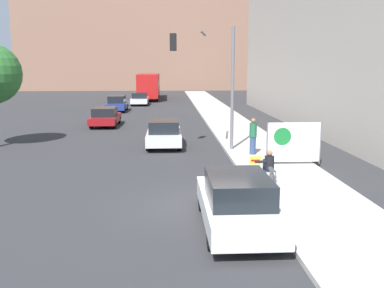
% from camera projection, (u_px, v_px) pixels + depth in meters
% --- Properties ---
extents(ground_plane, '(160.00, 160.00, 0.00)m').
position_uv_depth(ground_plane, '(213.00, 208.00, 13.04)').
color(ground_plane, '#303033').
extents(sidewalk_curb, '(3.41, 90.00, 0.14)m').
position_uv_depth(sidewalk_curb, '(238.00, 131.00, 27.94)').
color(sidewalk_curb, '#B7B2A8').
rests_on(sidewalk_curb, ground_plane).
extents(building_backdrop_right, '(10.00, 32.00, 14.11)m').
position_uv_depth(building_backdrop_right, '(354.00, 28.00, 31.98)').
color(building_backdrop_right, '#BCB2A3').
rests_on(building_backdrop_right, ground_plane).
extents(seated_protester, '(0.94, 0.77, 1.17)m').
position_uv_depth(seated_protester, '(269.00, 166.00, 15.21)').
color(seated_protester, '#474C56').
rests_on(seated_protester, sidewalk_curb).
extents(jogger_on_sidewalk, '(0.34, 0.34, 1.70)m').
position_uv_depth(jogger_on_sidewalk, '(276.00, 142.00, 18.56)').
color(jogger_on_sidewalk, '#756651').
rests_on(jogger_on_sidewalk, sidewalk_curb).
extents(pedestrian_behind, '(0.34, 0.34, 1.71)m').
position_uv_depth(pedestrian_behind, '(253.00, 136.00, 20.15)').
color(pedestrian_behind, '#334775').
rests_on(pedestrian_behind, sidewalk_curb).
extents(protest_banner, '(2.35, 0.06, 1.79)m').
position_uv_depth(protest_banner, '(293.00, 142.00, 18.07)').
color(protest_banner, slate).
rests_on(protest_banner, sidewalk_curb).
extents(traffic_light_pole, '(3.15, 2.92, 6.00)m').
position_uv_depth(traffic_light_pole, '(211.00, 68.00, 20.99)').
color(traffic_light_pole, slate).
rests_on(traffic_light_pole, sidewalk_curb).
extents(parked_car_curbside, '(1.83, 4.51, 1.46)m').
position_uv_depth(parked_car_curbside, '(237.00, 201.00, 11.30)').
color(parked_car_curbside, white).
rests_on(parked_car_curbside, ground_plane).
extents(car_on_road_nearest, '(1.81, 4.14, 1.44)m').
position_uv_depth(car_on_road_nearest, '(164.00, 133.00, 22.93)').
color(car_on_road_nearest, silver).
rests_on(car_on_road_nearest, ground_plane).
extents(car_on_road_midblock, '(1.83, 4.39, 1.35)m').
position_uv_depth(car_on_road_midblock, '(105.00, 117.00, 30.85)').
color(car_on_road_midblock, maroon).
rests_on(car_on_road_midblock, ground_plane).
extents(car_on_road_distant, '(1.74, 4.37, 1.51)m').
position_uv_depth(car_on_road_distant, '(117.00, 104.00, 40.88)').
color(car_on_road_distant, navy).
rests_on(car_on_road_distant, ground_plane).
extents(car_on_road_far_lane, '(1.83, 4.16, 1.40)m').
position_uv_depth(car_on_road_far_lane, '(140.00, 99.00, 47.54)').
color(car_on_road_far_lane, silver).
rests_on(car_on_road_far_lane, ground_plane).
extents(city_bus_on_road, '(2.57, 11.59, 3.30)m').
position_uv_depth(city_bus_on_road, '(149.00, 85.00, 56.04)').
color(city_bus_on_road, red).
rests_on(city_bus_on_road, ground_plane).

